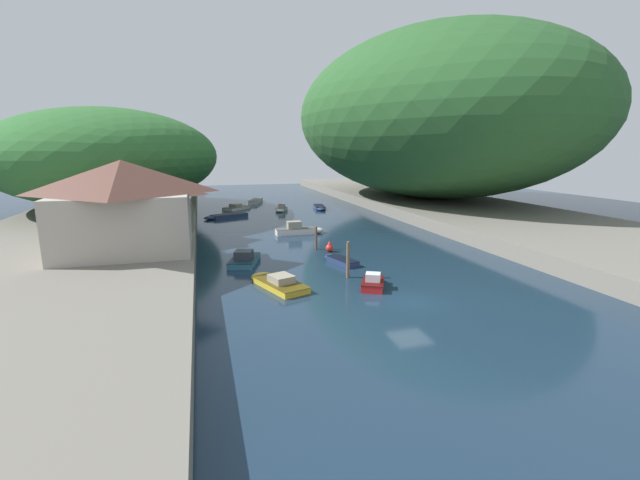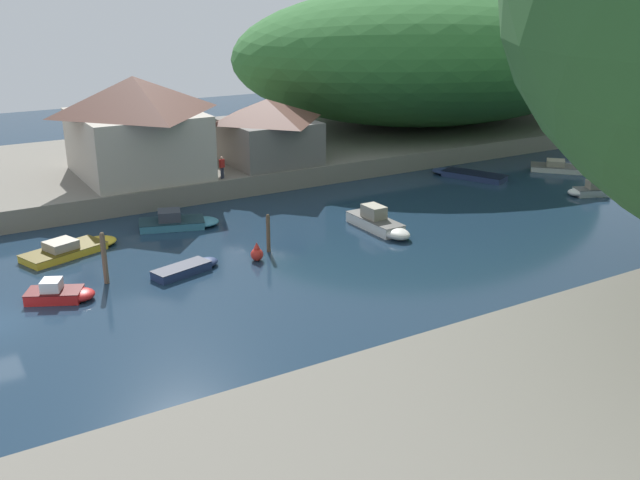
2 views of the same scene
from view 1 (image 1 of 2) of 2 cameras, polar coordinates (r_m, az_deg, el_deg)
The scene contains 21 objects.
water_surface at distance 56.10m, azimuth -2.23°, elevation 2.07°, with size 130.00×130.00×0.00m, color #192D42.
left_bank at distance 55.72m, azimuth -27.59°, elevation 1.42°, with size 22.00×120.00×1.54m.
right_bank at distance 66.05m, azimuth 18.98°, elevation 3.63°, with size 22.00×120.00×1.54m.
hillside_left at distance 72.34m, azimuth -26.30°, elevation 9.92°, with size 31.42×43.99×14.03m.
hillside_right at distance 77.15m, azimuth 14.81°, elevation 15.61°, with size 43.35×60.69×26.90m.
waterfront_building at distance 37.88m, azimuth -24.61°, elevation 4.30°, with size 10.68×9.34×7.38m.
boathouse_shed at distance 48.00m, azimuth -21.15°, elevation 4.60°, with size 7.97×7.23×5.10m.
boat_white_cruiser at distance 37.43m, azimuth 2.59°, elevation -2.67°, with size 2.31×4.28×0.49m.
boat_red_skiff at distance 49.80m, azimuth -2.66°, elevation 1.34°, with size 5.75×1.63×1.54m.
boat_small_dinghy at distance 71.61m, azimuth -10.83°, elevation 4.31°, with size 5.40×5.24×0.96m.
boat_near_quay at distance 70.32m, azimuth -0.03°, elevation 4.35°, with size 2.26×5.69×0.53m.
boat_mid_channel at distance 80.00m, azimuth -8.44°, elevation 5.23°, with size 3.66×6.53×0.70m.
boat_navy_launch at distance 38.07m, azimuth -9.91°, elevation -2.40°, with size 3.53×5.58×1.20m.
boat_yellow_tender at distance 31.37m, azimuth -5.84°, elevation -5.55°, with size 3.95×6.25×0.97m.
boat_far_right_bank at distance 31.27m, azimuth 7.11°, elevation -5.54°, with size 2.79×3.65×1.12m.
boat_moored_right at distance 62.87m, azimuth -12.65°, elevation 3.11°, with size 6.70×4.27×0.50m.
boat_far_upstream at distance 68.02m, azimuth -5.20°, elevation 4.13°, with size 2.50×3.35×1.18m.
mooring_post_nearest at distance 32.89m, azimuth 3.76°, elevation -2.59°, with size 0.27×0.27×2.89m.
mooring_post_middle at distance 41.99m, azimuth -0.52°, elevation 0.30°, with size 0.24×0.24×2.36m.
channel_buoy_near at distance 41.24m, azimuth 1.28°, elevation -0.99°, with size 0.74×0.74×1.11m.
person_on_quay at distance 42.65m, azimuth -17.29°, elevation 1.75°, with size 0.34×0.43×1.69m.
Camera 1 is at (-12.82, -23.72, 9.81)m, focal length 24.00 mm.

